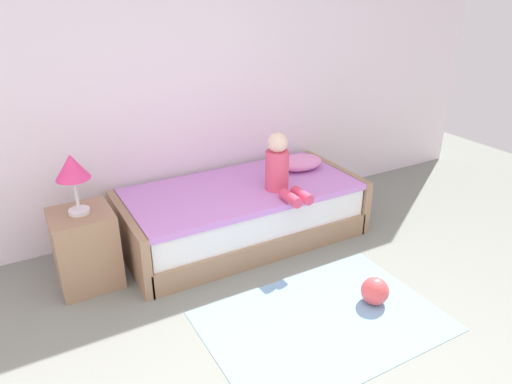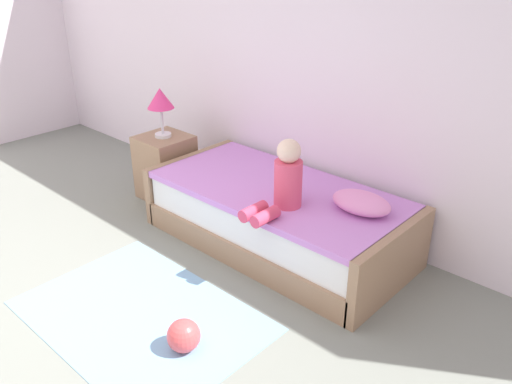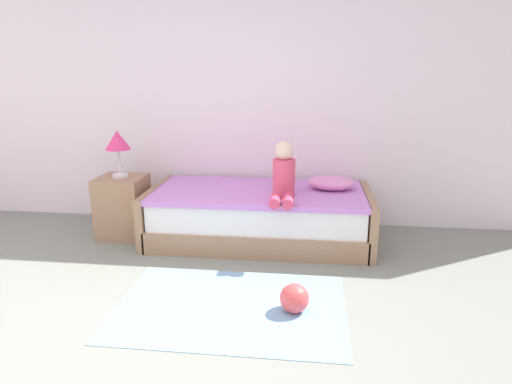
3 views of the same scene
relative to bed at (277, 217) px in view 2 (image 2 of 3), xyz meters
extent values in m
plane|color=gray|center=(-0.39, -2.00, -0.25)|extent=(9.20, 9.20, 0.00)
cube|color=white|center=(-0.39, 0.60, 1.20)|extent=(7.20, 0.10, 2.90)
cube|color=#997556|center=(0.00, 0.00, -0.15)|extent=(2.00, 1.00, 0.20)
cube|color=white|center=(0.00, 0.00, 0.08)|extent=(1.94, 0.94, 0.25)
cube|color=#C67FD1|center=(0.00, 0.00, 0.23)|extent=(1.98, 0.98, 0.05)
cube|color=#997556|center=(-1.02, 0.00, 0.00)|extent=(0.07, 1.00, 0.50)
cube|color=#997556|center=(1.02, 0.00, 0.00)|extent=(0.07, 1.00, 0.50)
cube|color=#997556|center=(-1.35, -0.04, 0.05)|extent=(0.44, 0.44, 0.60)
cylinder|color=silver|center=(-1.35, -0.04, 0.37)|extent=(0.15, 0.15, 0.03)
cylinder|color=silver|center=(-1.35, -0.04, 0.50)|extent=(0.02, 0.02, 0.24)
cone|color=#E5387A|center=(-1.35, -0.04, 0.71)|extent=(0.24, 0.24, 0.18)
cylinder|color=#E04C6B|center=(0.24, -0.18, 0.42)|extent=(0.20, 0.20, 0.34)
sphere|color=beige|center=(0.24, -0.18, 0.67)|extent=(0.17, 0.17, 0.17)
cylinder|color=#D83F60|center=(0.19, -0.48, 0.30)|extent=(0.09, 0.22, 0.09)
cylinder|color=#D83F60|center=(0.30, -0.48, 0.30)|extent=(0.09, 0.22, 0.09)
ellipsoid|color=#EA8CC6|center=(0.68, 0.10, 0.32)|extent=(0.44, 0.30, 0.13)
sphere|color=#E54C4C|center=(0.39, -1.31, -0.14)|extent=(0.20, 0.20, 0.20)
cube|color=#7AA8CC|center=(-0.06, -1.30, -0.24)|extent=(1.60, 1.10, 0.01)
camera|label=1|loc=(-1.72, -3.31, 1.90)|focal=32.92mm
camera|label=2|loc=(2.37, -2.83, 1.98)|focal=37.04mm
camera|label=3|loc=(0.45, -4.06, 1.38)|focal=31.28mm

